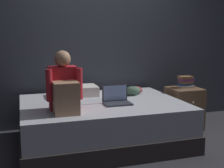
{
  "coord_description": "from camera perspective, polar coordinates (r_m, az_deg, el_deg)",
  "views": [
    {
      "loc": [
        -1.15,
        -3.15,
        1.36
      ],
      "look_at": [
        -0.13,
        0.1,
        0.78
      ],
      "focal_mm": 47.21,
      "sensor_mm": 36.0,
      "label": 1
    }
  ],
  "objects": [
    {
      "name": "ground_plane",
      "position": [
        3.62,
        2.52,
        -12.47
      ],
      "size": [
        8.0,
        8.0,
        0.0
      ],
      "primitive_type": "plane",
      "color": "#2D2D33"
    },
    {
      "name": "wall_back",
      "position": [
        4.5,
        -2.62,
        9.48
      ],
      "size": [
        5.6,
        0.1,
        2.7
      ],
      "primitive_type": "cube",
      "color": "#424751",
      "rests_on": "ground_plane"
    },
    {
      "name": "bed",
      "position": [
        3.74,
        -1.93,
        -7.43
      ],
      "size": [
        2.0,
        1.5,
        0.53
      ],
      "color": "#332D2B",
      "rests_on": "ground_plane"
    },
    {
      "name": "nightstand",
      "position": [
        4.43,
        13.78,
        -4.55
      ],
      "size": [
        0.44,
        0.46,
        0.59
      ],
      "color": "brown",
      "rests_on": "ground_plane"
    },
    {
      "name": "person_sitting",
      "position": [
        3.22,
        -9.29,
        -0.82
      ],
      "size": [
        0.39,
        0.44,
        0.65
      ],
      "color": "#B21E28",
      "rests_on": "bed"
    },
    {
      "name": "laptop",
      "position": [
        3.55,
        0.88,
        -2.95
      ],
      "size": [
        0.32,
        0.23,
        0.22
      ],
      "color": "#333842",
      "rests_on": "bed"
    },
    {
      "name": "pillow",
      "position": [
        4.04,
        -6.92,
        -1.33
      ],
      "size": [
        0.56,
        0.36,
        0.13
      ],
      "primitive_type": "cube",
      "color": "silver",
      "rests_on": "bed"
    },
    {
      "name": "book_stack",
      "position": [
        4.41,
        14.08,
        0.41
      ],
      "size": [
        0.22,
        0.17,
        0.17
      ],
      "color": "beige",
      "rests_on": "nightstand"
    },
    {
      "name": "clothes_pile",
      "position": [
        4.09,
        4.26,
        -1.25
      ],
      "size": [
        0.28,
        0.24,
        0.12
      ],
      "color": "#8E3D47",
      "rests_on": "bed"
    }
  ]
}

